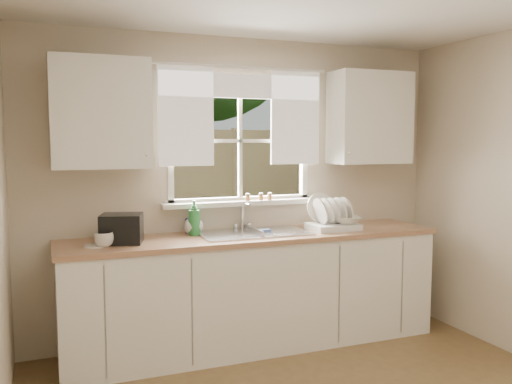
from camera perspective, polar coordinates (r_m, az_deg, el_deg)
name	(u,v)px	position (r m, az deg, el deg)	size (l,w,h in m)	color
room_walls	(383,226)	(2.74, 13.27, -3.47)	(3.62, 4.02, 2.50)	beige
window	(241,160)	(4.56, -1.62, 3.34)	(1.38, 0.16, 1.06)	white
curtains	(243,106)	(4.52, -1.41, 9.00)	(1.50, 0.03, 0.81)	white
base_cabinets	(255,292)	(4.43, -0.14, -10.51)	(3.00, 0.62, 0.87)	white
countertop	(255,237)	(4.33, -0.15, -4.71)	(3.04, 0.65, 0.04)	#A27351
upper_cabinet_left	(100,113)	(4.14, -16.07, 7.95)	(0.70, 0.33, 0.80)	white
upper_cabinet_right	(370,118)	(4.92, 11.89, 7.62)	(0.70, 0.33, 0.80)	white
wall_outlet	(333,204)	(4.95, 8.09, -1.26)	(0.08, 0.01, 0.12)	beige
sill_jars	(260,197)	(4.58, 0.38, -0.48)	(0.24, 0.04, 0.06)	brown
backyard	(156,47)	(11.06, -10.46, 14.79)	(20.00, 10.00, 6.13)	#335421
sink	(253,242)	(4.37, -0.30, -5.31)	(0.88, 0.52, 0.40)	#B7B7BC
dish_rack	(332,220)	(4.57, 8.02, -2.90)	(0.40, 0.31, 0.30)	silver
bowl	(347,220)	(4.59, 9.53, -2.91)	(0.24, 0.24, 0.06)	silver
soap_bottle_a	(194,218)	(4.28, -6.51, -2.71)	(0.11, 0.11, 0.28)	#2A803B
soap_bottle_b	(192,222)	(4.35, -6.74, -3.20)	(0.08, 0.08, 0.18)	#314EBA
soap_bottle_c	(193,223)	(4.31, -6.60, -3.21)	(0.15, 0.15, 0.19)	beige
saucer	(96,246)	(3.99, -16.51, -5.44)	(0.17, 0.17, 0.01)	beige
cup	(104,240)	(3.95, -15.71, -4.86)	(0.13, 0.13, 0.10)	beige
black_appliance	(122,229)	(4.06, -13.96, -3.76)	(0.29, 0.25, 0.21)	black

